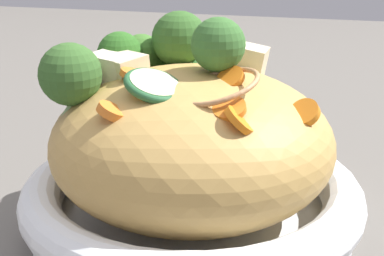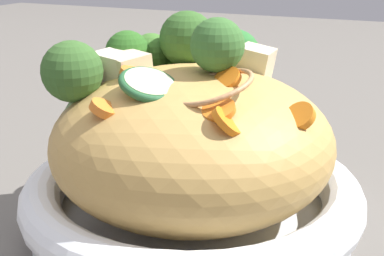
{
  "view_description": "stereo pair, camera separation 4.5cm",
  "coord_description": "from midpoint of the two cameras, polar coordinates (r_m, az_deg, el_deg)",
  "views": [
    {
      "loc": [
        -0.13,
        0.4,
        0.24
      ],
      "look_at": [
        0.0,
        0.0,
        0.1
      ],
      "focal_mm": 49.66,
      "sensor_mm": 36.0,
      "label": 1
    },
    {
      "loc": [
        -0.17,
        0.39,
        0.24
      ],
      "look_at": [
        0.0,
        0.0,
        0.1
      ],
      "focal_mm": 49.66,
      "sensor_mm": 36.0,
      "label": 2
    }
  ],
  "objects": [
    {
      "name": "ground_plane",
      "position": [
        0.49,
        2.68,
        -10.76
      ],
      "size": [
        3.0,
        3.0,
        0.0
      ],
      "primitive_type": "plane",
      "color": "#5D5852"
    },
    {
      "name": "zucchini_slices",
      "position": [
        0.44,
        1.6,
        5.91
      ],
      "size": [
        0.09,
        0.15,
        0.04
      ],
      "color": "beige",
      "rests_on": "serving_bowl"
    },
    {
      "name": "broccoli_florets",
      "position": [
        0.49,
        -0.01,
        7.8
      ],
      "size": [
        0.17,
        0.22,
        0.09
      ],
      "color": "#9FC275",
      "rests_on": "serving_bowl"
    },
    {
      "name": "noodle_heap",
      "position": [
        0.45,
        2.84,
        -1.55
      ],
      "size": [
        0.24,
        0.24,
        0.13
      ],
      "color": "tan",
      "rests_on": "serving_bowl"
    },
    {
      "name": "carrot_coins",
      "position": [
        0.39,
        4.1,
        2.9
      ],
      "size": [
        0.17,
        0.09,
        0.04
      ],
      "color": "orange",
      "rests_on": "serving_bowl"
    },
    {
      "name": "chicken_chunks",
      "position": [
        0.46,
        0.03,
        6.47
      ],
      "size": [
        0.14,
        0.1,
        0.04
      ],
      "color": "beige",
      "rests_on": "serving_bowl"
    },
    {
      "name": "serving_bowl",
      "position": [
        0.47,
        2.73,
        -7.78
      ],
      "size": [
        0.3,
        0.3,
        0.06
      ],
      "color": "white",
      "rests_on": "ground_plane"
    }
  ]
}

